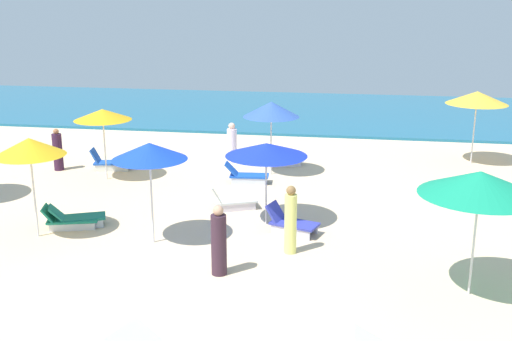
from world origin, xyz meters
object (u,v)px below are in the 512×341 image
object	(u,v)px
beachgoer_0	(232,144)
umbrella_6	(271,109)
umbrella_0	(29,147)
umbrella_1	(149,151)
lounge_chair_9_0	(231,200)
lounge_chair_3_0	(110,162)
beachgoer_5	(219,242)
umbrella_9	(266,150)
lounge_chair_0_1	(76,218)
lounge_chair_6_1	(281,159)
beachgoer_7	(291,221)
lounge_chair_9_1	(291,223)
umbrella_2	(477,98)
lounge_chair_6_0	(246,175)
umbrella_3	(103,115)
beachgoer_2	(58,151)
umbrella_4	(480,183)
lounge_chair_0_0	(69,219)

from	to	relation	value
beachgoer_0	umbrella_6	bearing A→B (deg)	-40.91
umbrella_0	umbrella_1	world-z (taller)	umbrella_0
lounge_chair_9_0	beachgoer_0	bearing A→B (deg)	-11.90
lounge_chair_3_0	beachgoer_5	xyz separation A→B (m)	(5.88, -7.94, 0.49)
umbrella_9	beachgoer_0	size ratio (longest dim) A/B	1.51
umbrella_0	lounge_chair_0_1	size ratio (longest dim) A/B	1.67
lounge_chair_6_1	beachgoer_7	world-z (taller)	beachgoer_7
lounge_chair_6_1	lounge_chair_9_1	xyz separation A→B (m)	(1.12, -6.77, 0.05)
beachgoer_0	lounge_chair_9_1	bearing A→B (deg)	-67.79
umbrella_1	lounge_chair_9_0	bearing A→B (deg)	62.94
umbrella_9	lounge_chair_9_0	size ratio (longest dim) A/B	1.54
umbrella_2	beachgoer_0	xyz separation A→B (m)	(-9.01, -1.32, -1.80)
umbrella_6	beachgoer_0	distance (m)	2.75
lounge_chair_6_0	lounge_chair_9_0	xyz separation A→B (m)	(0.04, -2.70, 0.01)
umbrella_3	beachgoer_2	bearing A→B (deg)	159.48
lounge_chair_6_0	umbrella_0	bearing A→B (deg)	136.39
umbrella_0	beachgoer_7	xyz separation A→B (m)	(6.71, 0.02, -1.61)
lounge_chair_6_0	umbrella_9	distance (m)	4.40
umbrella_9	lounge_chair_9_0	world-z (taller)	umbrella_9
umbrella_9	beachgoer_7	xyz separation A→B (m)	(0.89, -1.88, -1.31)
lounge_chair_6_1	lounge_chair_9_1	world-z (taller)	lounge_chair_9_1
umbrella_2	umbrella_9	size ratio (longest dim) A/B	1.19
umbrella_3	beachgoer_0	distance (m)	5.08
beachgoer_2	umbrella_3	bearing A→B (deg)	14.62
umbrella_2	umbrella_3	bearing A→B (deg)	-161.78
umbrella_1	beachgoer_5	distance (m)	3.10
umbrella_0	umbrella_3	xyz separation A→B (m)	(-0.30, 5.35, -0.17)
lounge_chair_3_0	beachgoer_2	bearing A→B (deg)	89.17
umbrella_3	lounge_chair_6_1	size ratio (longest dim) A/B	1.55
umbrella_2	umbrella_9	distance (m)	10.24
beachgoer_5	beachgoer_7	bearing A→B (deg)	-109.67
umbrella_4	lounge_chair_9_1	world-z (taller)	umbrella_4
lounge_chair_6_0	beachgoer_7	size ratio (longest dim) A/B	0.88
umbrella_1	umbrella_4	bearing A→B (deg)	-12.51
umbrella_1	umbrella_6	xyz separation A→B (m)	(2.11, 6.76, -0.08)
beachgoer_5	lounge_chair_6_1	bearing A→B (deg)	-66.37
umbrella_1	lounge_chair_0_1	bearing A→B (deg)	163.31
lounge_chair_0_0	umbrella_2	world-z (taller)	umbrella_2
lounge_chair_0_0	lounge_chair_9_0	distance (m)	4.64
umbrella_1	umbrella_6	world-z (taller)	umbrella_1
umbrella_0	beachgoer_7	world-z (taller)	umbrella_0
umbrella_0	beachgoer_0	distance (m)	9.17
umbrella_1	beachgoer_2	distance (m)	8.44
umbrella_0	umbrella_9	size ratio (longest dim) A/B	1.15
lounge_chair_3_0	beachgoer_7	bearing A→B (deg)	-141.62
umbrella_6	lounge_chair_6_0	bearing A→B (deg)	-120.16
umbrella_6	lounge_chair_6_1	distance (m)	2.45
lounge_chair_6_0	beachgoer_5	bearing A→B (deg)	-179.38
umbrella_1	umbrella_4	xyz separation A→B (m)	(7.57, -1.68, 0.05)
umbrella_0	lounge_chair_0_1	distance (m)	2.45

